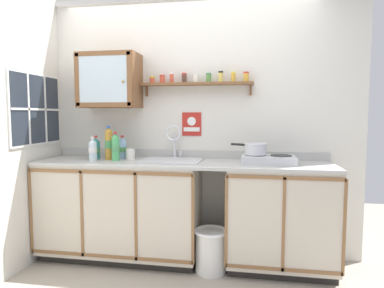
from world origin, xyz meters
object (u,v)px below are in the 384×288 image
at_px(wall_cabinet, 110,81).
at_px(bottle_detergent_teal_4, 96,149).
at_px(bottle_water_clear_0, 93,150).
at_px(trash_bin, 211,250).
at_px(bottle_soda_green_2, 115,147).
at_px(bottle_juice_amber_1, 109,144).
at_px(sink, 171,163).
at_px(saucepan, 255,148).
at_px(mug, 130,154).
at_px(warning_sign, 192,124).
at_px(hot_plate_stove, 268,159).
at_px(bottle_water_blue_3, 122,148).

bearing_deg(wall_cabinet, bottle_detergent_teal_4, -151.62).
relative_size(bottle_water_clear_0, trash_bin, 0.59).
height_order(bottle_water_clear_0, bottle_soda_green_2, bottle_soda_green_2).
xyz_separation_m(bottle_juice_amber_1, wall_cabinet, (-0.02, 0.10, 0.61)).
xyz_separation_m(sink, bottle_juice_amber_1, (-0.61, -0.01, 0.17)).
bearing_deg(wall_cabinet, bottle_juice_amber_1, -77.66).
height_order(saucepan, mug, saucepan).
distance_m(bottle_soda_green_2, warning_sign, 0.78).
bearing_deg(warning_sign, hot_plate_stove, -19.96).
distance_m(sink, trash_bin, 0.87).
relative_size(hot_plate_stove, bottle_juice_amber_1, 1.44).
bearing_deg(trash_bin, hot_plate_stove, 19.39).
relative_size(sink, wall_cabinet, 0.98).
distance_m(saucepan, warning_sign, 0.70).
relative_size(saucepan, bottle_water_blue_3, 1.41).
distance_m(sink, wall_cabinet, 1.02).
height_order(bottle_detergent_teal_4, mug, bottle_detergent_teal_4).
relative_size(bottle_soda_green_2, mug, 2.11).
bearing_deg(bottle_water_clear_0, saucepan, 3.94).
bearing_deg(saucepan, trash_bin, -152.49).
distance_m(hot_plate_stove, wall_cabinet, 1.70).
height_order(bottle_soda_green_2, warning_sign, warning_sign).
bearing_deg(mug, saucepan, -1.52).
height_order(bottle_detergent_teal_4, warning_sign, warning_sign).
height_order(bottle_juice_amber_1, trash_bin, bottle_juice_amber_1).
distance_m(wall_cabinet, trash_bin, 1.87).
bearing_deg(bottle_water_clear_0, bottle_detergent_teal_4, 103.35).
bearing_deg(sink, wall_cabinet, 172.07).
relative_size(hot_plate_stove, mug, 3.63).
height_order(bottle_detergent_teal_4, wall_cabinet, wall_cabinet).
relative_size(hot_plate_stove, bottle_soda_green_2, 1.72).
distance_m(bottle_soda_green_2, bottle_water_blue_3, 0.15).
bearing_deg(bottle_soda_green_2, trash_bin, -7.56).
bearing_deg(hot_plate_stove, trash_bin, -160.61).
distance_m(mug, wall_cabinet, 0.75).
bearing_deg(warning_sign, trash_bin, -60.41).
xyz_separation_m(saucepan, wall_cabinet, (-1.42, 0.09, 0.64)).
distance_m(bottle_water_clear_0, mug, 0.36).
bearing_deg(trash_bin, sink, 154.11).
height_order(bottle_water_blue_3, wall_cabinet, wall_cabinet).
bearing_deg(warning_sign, sink, -122.74).
distance_m(bottle_detergent_teal_4, wall_cabinet, 0.68).
height_order(bottle_water_blue_3, mug, bottle_water_blue_3).
height_order(hot_plate_stove, bottle_water_clear_0, bottle_water_clear_0).
xyz_separation_m(sink, bottle_soda_green_2, (-0.52, -0.07, 0.15)).
xyz_separation_m(saucepan, bottle_water_blue_3, (-1.29, 0.07, -0.03)).
bearing_deg(wall_cabinet, bottle_water_blue_3, -8.69).
bearing_deg(bottle_water_blue_3, saucepan, -3.18).
relative_size(bottle_water_blue_3, wall_cabinet, 0.40).
distance_m(bottle_juice_amber_1, mug, 0.23).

